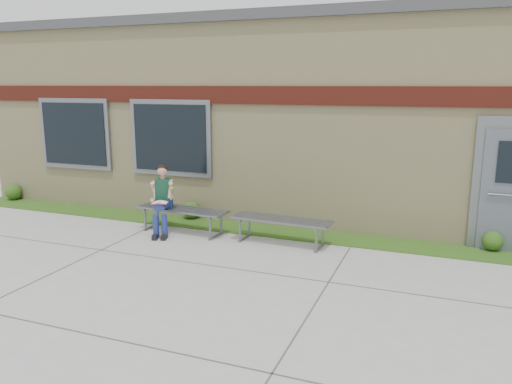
% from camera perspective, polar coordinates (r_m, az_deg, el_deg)
% --- Properties ---
extents(ground, '(80.00, 80.00, 0.00)m').
position_cam_1_polar(ground, '(7.24, -0.47, -10.61)').
color(ground, '#9E9E99').
rests_on(ground, ground).
extents(grass_strip, '(16.00, 0.80, 0.02)m').
position_cam_1_polar(grass_strip, '(9.56, 5.25, -4.85)').
color(grass_strip, '#1F4512').
rests_on(grass_strip, ground).
extents(school_building, '(16.20, 6.22, 4.20)m').
position_cam_1_polar(school_building, '(12.46, 9.75, 8.80)').
color(school_building, beige).
rests_on(school_building, ground).
extents(bench_left, '(1.87, 0.65, 0.48)m').
position_cam_1_polar(bench_left, '(9.71, -8.41, -2.48)').
color(bench_left, slate).
rests_on(bench_left, ground).
extents(bench_right, '(1.82, 0.59, 0.47)m').
position_cam_1_polar(bench_right, '(8.92, 2.89, -3.72)').
color(bench_right, slate).
rests_on(bench_right, ground).
extents(girl, '(0.55, 0.79, 1.32)m').
position_cam_1_polar(girl, '(9.63, -10.66, -0.64)').
color(girl, navy).
rests_on(girl, ground).
extents(shrub_west, '(0.38, 0.38, 0.38)m').
position_cam_1_polar(shrub_west, '(13.66, -25.97, 0.01)').
color(shrub_west, '#1F4512').
rests_on(shrub_west, grass_strip).
extents(shrub_mid, '(0.37, 0.37, 0.37)m').
position_cam_1_polar(shrub_mid, '(10.65, -7.42, -2.05)').
color(shrub_mid, '#1F4512').
rests_on(shrub_mid, grass_strip).
extents(shrub_east, '(0.34, 0.34, 0.34)m').
position_cam_1_polar(shrub_east, '(9.47, 25.43, -5.07)').
color(shrub_east, '#1F4512').
rests_on(shrub_east, grass_strip).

